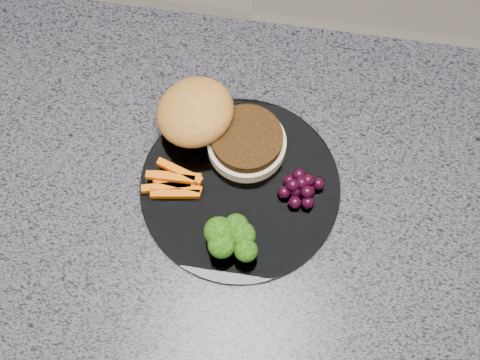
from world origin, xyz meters
name	(u,v)px	position (x,y,z in m)	size (l,w,h in m)	color
island_cabinet	(181,290)	(0.00, 0.00, 0.43)	(1.20, 0.60, 0.86)	brown
countertop	(153,207)	(0.00, 0.00, 0.88)	(1.20, 0.60, 0.04)	#4F4E58
plate	(240,187)	(0.11, 0.04, 0.90)	(0.26, 0.26, 0.01)	white
burger	(213,124)	(0.07, 0.11, 0.93)	(0.18, 0.13, 0.06)	beige
carrot_sticks	(174,182)	(0.03, 0.03, 0.91)	(0.08, 0.05, 0.02)	#E86003
broccoli	(231,237)	(0.11, -0.04, 0.93)	(0.07, 0.06, 0.04)	olive
grape_bunch	(301,187)	(0.19, 0.04, 0.92)	(0.06, 0.05, 0.03)	black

